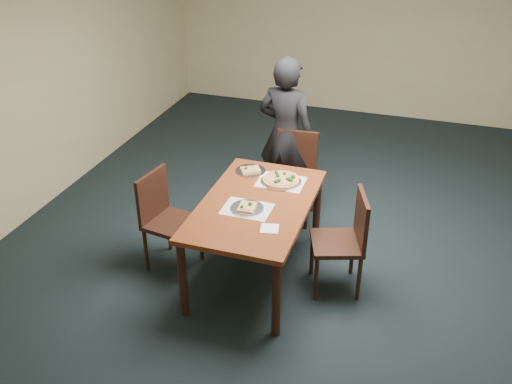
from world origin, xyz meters
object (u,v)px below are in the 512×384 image
(slice_plate_far, at_px, (250,170))
(chair_far, at_px, (295,171))
(chair_left, at_px, (164,215))
(pizza_pan, at_px, (281,180))
(slice_plate_near, at_px, (247,208))
(diner, at_px, (286,135))
(dining_table, at_px, (256,212))
(chair_right, at_px, (346,237))

(slice_plate_far, bearing_deg, chair_far, 64.56)
(chair_far, distance_m, chair_left, 1.50)
(pizza_pan, xyz_separation_m, slice_plate_near, (-0.14, -0.54, -0.01))
(diner, xyz_separation_m, slice_plate_near, (0.06, -1.42, -0.06))
(dining_table, bearing_deg, slice_plate_near, -106.22)
(chair_left, bearing_deg, chair_right, -75.28)
(dining_table, height_order, chair_left, chair_left)
(chair_right, distance_m, diner, 1.54)
(chair_far, bearing_deg, slice_plate_far, -118.98)
(dining_table, distance_m, chair_left, 0.85)
(dining_table, bearing_deg, chair_left, -174.14)
(dining_table, relative_size, chair_far, 1.65)
(dining_table, xyz_separation_m, slice_plate_near, (-0.04, -0.13, 0.11))
(pizza_pan, bearing_deg, chair_far, 94.26)
(chair_right, bearing_deg, chair_far, -163.97)
(dining_table, bearing_deg, chair_far, 87.34)
(chair_far, xyz_separation_m, chair_left, (-0.89, -1.20, 0.00))
(chair_far, distance_m, chair_right, 1.27)
(dining_table, height_order, chair_right, chair_right)
(diner, height_order, pizza_pan, diner)
(diner, bearing_deg, pizza_pan, 111.77)
(chair_right, relative_size, pizza_pan, 2.49)
(dining_table, relative_size, diner, 0.91)
(chair_right, xyz_separation_m, slice_plate_far, (-1.00, 0.46, 0.25))
(chair_right, xyz_separation_m, pizza_pan, (-0.67, 0.34, 0.26))
(chair_left, distance_m, chair_right, 1.62)
(chair_right, bearing_deg, dining_table, -103.33)
(chair_left, height_order, pizza_pan, chair_left)
(diner, bearing_deg, chair_left, 70.64)
(chair_far, bearing_deg, chair_left, -129.92)
(diner, height_order, slice_plate_far, diner)
(dining_table, distance_m, chair_far, 1.13)
(slice_plate_near, bearing_deg, slice_plate_far, 106.25)
(chair_left, distance_m, slice_plate_far, 0.90)
(pizza_pan, distance_m, slice_plate_far, 0.35)
(chair_far, relative_size, pizza_pan, 2.49)
(dining_table, distance_m, slice_plate_near, 0.17)
(chair_left, bearing_deg, pizza_pan, -52.82)
(chair_left, bearing_deg, diner, -18.90)
(chair_far, relative_size, chair_right, 1.00)
(chair_far, distance_m, slice_plate_far, 0.70)
(diner, bearing_deg, slice_plate_near, 101.21)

